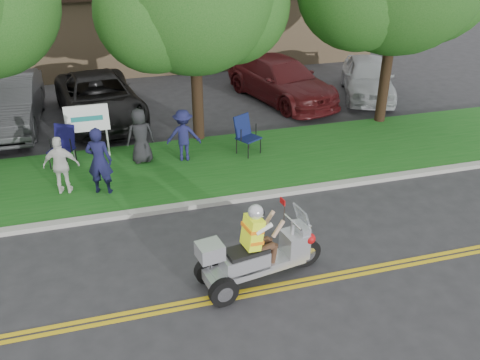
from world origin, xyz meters
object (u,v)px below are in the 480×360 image
object	(u,v)px
spectator_adult_right	(61,165)
parked_car_left	(8,103)
lawn_chair_a	(63,143)
parked_car_far_right	(368,77)
spectator_adult_left	(99,161)
lawn_chair_b	(245,132)
parked_car_mid	(99,98)
parked_car_right	(281,80)
trike_scooter	(257,255)

from	to	relation	value
spectator_adult_right	parked_car_left	world-z (taller)	parked_car_left
lawn_chair_a	parked_car_far_right	distance (m)	12.17
spectator_adult_left	spectator_adult_right	world-z (taller)	spectator_adult_left
lawn_chair_b	spectator_adult_right	bearing A→B (deg)	162.98
lawn_chair_b	parked_car_mid	xyz separation A→B (m)	(-4.14, 4.37, 0.03)
lawn_chair_b	parked_car_left	bearing A→B (deg)	119.13
lawn_chair_b	parked_car_right	size ratio (longest dim) A/B	0.21
trike_scooter	lawn_chair_a	distance (m)	7.50
lawn_chair_b	parked_car_left	xyz separation A→B (m)	(-7.14, 4.43, 0.12)
trike_scooter	spectator_adult_right	xyz separation A→B (m)	(-3.78, 4.73, 0.26)
lawn_chair_a	spectator_adult_left	bearing A→B (deg)	-35.36
spectator_adult_right	parked_car_mid	bearing A→B (deg)	-91.58
spectator_adult_left	parked_car_right	distance (m)	9.41
spectator_adult_right	trike_scooter	bearing A→B (deg)	138.66
spectator_adult_left	spectator_adult_right	xyz separation A→B (m)	(-0.95, 0.26, -0.12)
lawn_chair_a	parked_car_right	xyz separation A→B (m)	(8.15, 4.09, 0.03)
spectator_adult_left	parked_car_left	distance (m)	6.47
parked_car_left	parked_car_far_right	distance (m)	13.50
lawn_chair_a	lawn_chair_b	xyz separation A→B (m)	(5.29, -0.60, -0.01)
lawn_chair_a	parked_car_far_right	world-z (taller)	parked_car_far_right
lawn_chair_a	parked_car_right	distance (m)	9.12
parked_car_far_right	spectator_adult_left	bearing A→B (deg)	-130.50
spectator_adult_left	spectator_adult_right	bearing A→B (deg)	2.72
trike_scooter	spectator_adult_left	xyz separation A→B (m)	(-2.83, 4.47, 0.39)
spectator_adult_left	parked_car_far_right	xyz separation A→B (m)	(10.68, 5.54, -0.22)
spectator_adult_right	parked_car_right	xyz separation A→B (m)	(8.13, 5.82, -0.08)
spectator_adult_right	parked_car_far_right	world-z (taller)	spectator_adult_right
lawn_chair_a	parked_car_far_right	bearing A→B (deg)	45.67
spectator_adult_left	parked_car_right	size ratio (longest dim) A/B	0.33
trike_scooter	parked_car_mid	distance (m)	10.57
lawn_chair_b	parked_car_far_right	distance (m)	7.59
parked_car_right	parked_car_far_right	world-z (taller)	parked_car_right
lawn_chair_b	parked_car_mid	size ratio (longest dim) A/B	0.21
spectator_adult_right	parked_car_mid	xyz separation A→B (m)	(1.13, 5.50, -0.10)
spectator_adult_left	parked_car_mid	bearing A→B (deg)	-73.68
lawn_chair_b	parked_car_far_right	world-z (taller)	parked_car_far_right
lawn_chair_b	parked_car_right	distance (m)	5.50
trike_scooter	lawn_chair_b	distance (m)	6.05
parked_car_left	parked_car_right	world-z (taller)	parked_car_left
lawn_chair_a	trike_scooter	bearing A→B (deg)	-30.86
trike_scooter	parked_car_mid	bearing A→B (deg)	94.75
lawn_chair_a	parked_car_right	bearing A→B (deg)	55.41
spectator_adult_right	parked_car_left	size ratio (longest dim) A/B	0.29
parked_car_left	parked_car_right	distance (m)	10.00
spectator_adult_left	parked_car_far_right	distance (m)	12.03
trike_scooter	spectator_adult_left	distance (m)	5.30
lawn_chair_b	spectator_adult_left	size ratio (longest dim) A/B	0.65
lawn_chair_b	spectator_adult_left	bearing A→B (deg)	168.75
lawn_chair_a	parked_car_right	size ratio (longest dim) A/B	0.21
trike_scooter	spectator_adult_left	bearing A→B (deg)	112.54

